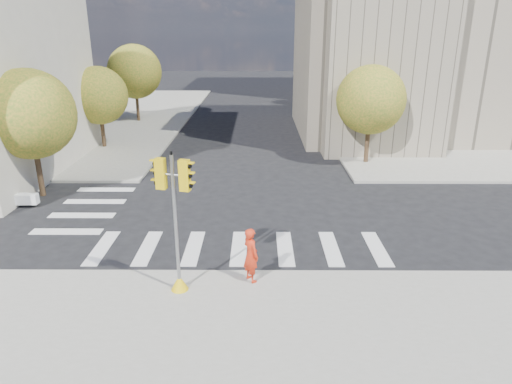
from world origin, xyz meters
TOP-DOWN VIEW (x-y plane):
  - ground at (0.00, 0.00)m, footprint 160.00×160.00m
  - sidewalk_far_right at (20.00, 26.00)m, footprint 28.00×40.00m
  - sidewalk_far_left at (-20.00, 26.00)m, footprint 28.00×40.00m
  - civic_building at (15.59, 19.12)m, footprint 26.00×16.00m
  - tree_lw_near at (-10.50, 4.00)m, footprint 4.40×4.40m
  - tree_lw_mid at (-10.50, 14.00)m, footprint 4.00×4.00m
  - tree_lw_far at (-10.50, 24.00)m, footprint 4.80×4.80m
  - tree_re_near at (7.50, 10.00)m, footprint 4.20×4.20m
  - tree_re_mid at (7.50, 22.00)m, footprint 4.60×4.60m
  - tree_re_far at (7.50, 34.00)m, footprint 4.00×4.00m
  - lamp_near at (8.00, 14.00)m, footprint 0.35×0.18m
  - lamp_far at (8.00, 28.00)m, footprint 0.35×0.18m
  - traffic_signal at (-1.89, -5.26)m, footprint 1.08×0.56m
  - photographer at (0.40, -4.67)m, footprint 0.76×0.82m

SIDE VIEW (x-z plane):
  - ground at x=0.00m, z-range 0.00..0.00m
  - sidewalk_far_right at x=20.00m, z-range 0.00..0.15m
  - sidewalk_far_left at x=-20.00m, z-range 0.00..0.15m
  - photographer at x=0.40m, z-range 0.15..2.04m
  - traffic_signal at x=-1.89m, z-range -0.20..4.41m
  - tree_lw_mid at x=-10.50m, z-range 0.88..6.65m
  - tree_re_far at x=7.50m, z-range 0.93..6.80m
  - tree_re_near at x=7.50m, z-range 0.97..7.13m
  - tree_lw_near at x=-10.50m, z-range 1.00..7.41m
  - tree_re_mid at x=7.50m, z-range 1.02..7.68m
  - tree_lw_far at x=-10.50m, z-range 1.07..8.01m
  - lamp_near at x=8.00m, z-range 0.52..8.63m
  - lamp_far at x=8.00m, z-range 0.52..8.63m
  - civic_building at x=15.59m, z-range -2.43..16.96m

